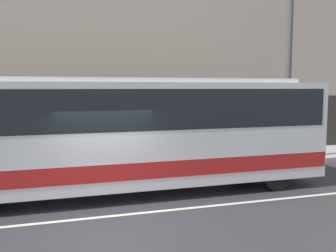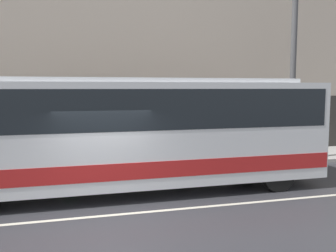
% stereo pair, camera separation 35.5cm
% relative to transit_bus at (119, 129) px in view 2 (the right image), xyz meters
% --- Properties ---
extents(ground_plane, '(60.00, 60.00, 0.00)m').
position_rel_transit_bus_xyz_m(ground_plane, '(-0.59, -1.92, -1.88)').
color(ground_plane, '#333338').
extents(sidewalk, '(60.00, 2.93, 0.14)m').
position_rel_transit_bus_xyz_m(sidewalk, '(-0.59, 3.54, -1.81)').
color(sidewalk, '#A09E99').
rests_on(sidewalk, ground_plane).
extents(building_facade, '(60.00, 0.35, 10.71)m').
position_rel_transit_bus_xyz_m(building_facade, '(-0.59, 5.15, 3.28)').
color(building_facade, '#B7A899').
rests_on(building_facade, ground_plane).
extents(lane_stripe, '(54.00, 0.14, 0.01)m').
position_rel_transit_bus_xyz_m(lane_stripe, '(-0.59, -1.92, -1.88)').
color(lane_stripe, beige).
rests_on(lane_stripe, ground_plane).
extents(transit_bus, '(12.32, 2.56, 3.34)m').
position_rel_transit_bus_xyz_m(transit_bus, '(0.00, 0.00, 0.00)').
color(transit_bus, silver).
rests_on(transit_bus, ground_plane).
extents(utility_pole_near, '(0.23, 0.23, 8.23)m').
position_rel_transit_bus_xyz_m(utility_pole_near, '(7.36, 2.51, 2.37)').
color(utility_pole_near, '#4C4C4F').
rests_on(utility_pole_near, sidewalk).
extents(pedestrian_waiting, '(0.36, 0.36, 1.67)m').
position_rel_transit_bus_xyz_m(pedestrian_waiting, '(-1.36, 2.88, -0.96)').
color(pedestrian_waiting, '#1E5933').
rests_on(pedestrian_waiting, sidewalk).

